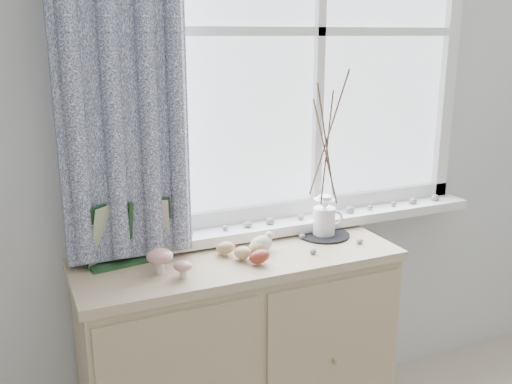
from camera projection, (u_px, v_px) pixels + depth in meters
sideboard at (240, 357)px, 2.22m from camera, size 1.20×0.45×0.85m
botanical_book at (131, 232)px, 1.99m from camera, size 0.36×0.18×0.24m
toadstool_cluster at (166, 260)px, 1.93m from camera, size 0.14×0.15×0.09m
wooden_eggs at (246, 251)px, 2.07m from camera, size 0.17×0.18×0.07m
songbird_figurine at (261, 243)px, 2.13m from camera, size 0.15×0.11×0.07m
crocheted_doily at (324, 235)px, 2.31m from camera, size 0.21×0.21×0.01m
twig_pitcher at (327, 141)px, 2.21m from camera, size 0.31×0.31×0.68m
sideboard_pebbles at (325, 243)px, 2.21m from camera, size 0.25×0.19×0.02m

